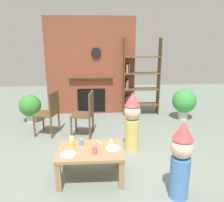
{
  "coord_description": "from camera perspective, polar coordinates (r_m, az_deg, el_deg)",
  "views": [
    {
      "loc": [
        -0.08,
        -3.27,
        1.95
      ],
      "look_at": [
        0.15,
        0.4,
        0.92
      ],
      "focal_mm": 37.48,
      "sensor_mm": 36.0,
      "label": 1
    }
  ],
  "objects": [
    {
      "name": "dining_chair_middle",
      "position": [
        4.62,
        -6.21,
        -2.54
      ],
      "size": [
        0.46,
        0.46,
        0.9
      ],
      "rotation": [
        0.0,
        0.0,
        2.99
      ],
      "color": "brown",
      "rests_on": "ground_plane"
    },
    {
      "name": "ground_plane",
      "position": [
        3.81,
        -1.94,
        -15.07
      ],
      "size": [
        12.0,
        12.0,
        0.0
      ],
      "primitive_type": "plane",
      "color": "gray"
    },
    {
      "name": "birthday_cake_slice",
      "position": [
        3.44,
        -0.34,
        -9.63
      ],
      "size": [
        0.1,
        0.1,
        0.08
      ],
      "primitive_type": "cone",
      "color": "#EAC68C",
      "rests_on": "coffee_table"
    },
    {
      "name": "dining_chair_left",
      "position": [
        4.8,
        -14.84,
        -2.28
      ],
      "size": [
        0.49,
        0.49,
        0.9
      ],
      "rotation": [
        0.0,
        0.0,
        2.87
      ],
      "color": "brown",
      "rests_on": "ground_plane"
    },
    {
      "name": "bookshelf",
      "position": [
        5.87,
        6.64,
        5.09
      ],
      "size": [
        0.9,
        0.28,
        1.9
      ],
      "color": "brown",
      "rests_on": "ground_plane"
    },
    {
      "name": "coffee_table",
      "position": [
        3.33,
        -5.3,
        -12.85
      ],
      "size": [
        0.9,
        0.63,
        0.44
      ],
      "color": "#9E7A51",
      "rests_on": "ground_plane"
    },
    {
      "name": "paper_plate_rear",
      "position": [
        3.2,
        -10.69,
        -12.65
      ],
      "size": [
        0.21,
        0.21,
        0.01
      ],
      "primitive_type": "cylinder",
      "color": "white",
      "rests_on": "coffee_table"
    },
    {
      "name": "potted_plant_short",
      "position": [
        5.69,
        -19.32,
        -1.26
      ],
      "size": [
        0.5,
        0.5,
        0.64
      ],
      "color": "beige",
      "rests_on": "ground_plane"
    },
    {
      "name": "child_with_cone_hat",
      "position": [
        3.01,
        16.5,
        -13.24
      ],
      "size": [
        0.28,
        0.28,
        1.0
      ],
      "rotation": [
        0.0,
        0.0,
        2.74
      ],
      "color": "#4C7FC6",
      "rests_on": "ground_plane"
    },
    {
      "name": "brick_fireplace_feature",
      "position": [
        5.92,
        -5.21,
        8.3
      ],
      "size": [
        2.2,
        0.28,
        2.4
      ],
      "color": "brown",
      "rests_on": "ground_plane"
    },
    {
      "name": "paper_plate_front",
      "position": [
        3.3,
        0.28,
        -11.44
      ],
      "size": [
        0.21,
        0.21,
        0.01
      ],
      "primitive_type": "cylinder",
      "color": "white",
      "rests_on": "coffee_table"
    },
    {
      "name": "paper_cup_center",
      "position": [
        3.38,
        -9.73,
        -10.11
      ],
      "size": [
        0.06,
        0.06,
        0.1
      ],
      "primitive_type": "cylinder",
      "color": "#F2CC4C",
      "rests_on": "coffee_table"
    },
    {
      "name": "table_fork",
      "position": [
        3.47,
        -3.11,
        -10.07
      ],
      "size": [
        0.08,
        0.14,
        0.01
      ],
      "primitive_type": "cube",
      "rotation": [
        0.0,
        0.0,
        2.02
      ],
      "color": "silver",
      "rests_on": "coffee_table"
    },
    {
      "name": "paper_cup_near_left",
      "position": [
        3.16,
        -4.23,
        -11.9
      ],
      "size": [
        0.07,
        0.07,
        0.1
      ],
      "primitive_type": "cylinder",
      "color": "#E5666B",
      "rests_on": "coffee_table"
    },
    {
      "name": "paper_cup_near_right",
      "position": [
        3.5,
        -9.83,
        -9.26
      ],
      "size": [
        0.07,
        0.07,
        0.1
      ],
      "primitive_type": "cylinder",
      "color": "silver",
      "rests_on": "coffee_table"
    },
    {
      "name": "child_in_pink",
      "position": [
        4.04,
        4.92,
        -4.67
      ],
      "size": [
        0.29,
        0.29,
        1.04
      ],
      "rotation": [
        0.0,
        0.0,
        -2.28
      ],
      "color": "#E0CC66",
      "rests_on": "ground_plane"
    },
    {
      "name": "paper_cup_far_left",
      "position": [
        3.42,
        -7.49,
        -9.83
      ],
      "size": [
        0.06,
        0.06,
        0.09
      ],
      "primitive_type": "cylinder",
      "color": "#669EE0",
      "rests_on": "coffee_table"
    },
    {
      "name": "potted_plant_tall",
      "position": [
        5.81,
        17.18,
        -0.16
      ],
      "size": [
        0.56,
        0.56,
        0.73
      ],
      "color": "beige",
      "rests_on": "ground_plane"
    }
  ]
}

